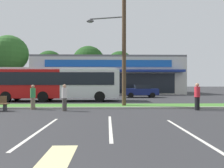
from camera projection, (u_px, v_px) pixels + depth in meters
grass_median at (86, 106)px, 14.95m from camera, size 56.00×2.20×0.12m
curb_lip at (84, 108)px, 13.73m from camera, size 56.00×0.24×0.12m
parking_stripe_1 at (40, 130)px, 7.38m from camera, size 0.12×4.80×0.01m
parking_stripe_2 at (110, 126)px, 8.14m from camera, size 0.12×4.80×0.01m
parking_stripe_3 at (189, 133)px, 7.02m from camera, size 0.12×4.80×0.01m
lot_arrow at (58, 156)px, 4.77m from camera, size 0.70×1.60×0.01m
storefront_building at (108, 76)px, 37.36m from camera, size 24.34×14.11×6.20m
tree_far_left at (10, 54)px, 43.78m from camera, size 7.81×7.81×12.18m
tree_left at (50, 65)px, 47.16m from camera, size 6.55×6.55×9.43m
tree_mid_left at (89, 62)px, 45.00m from camera, size 7.26×7.26×10.11m
tree_mid at (120, 65)px, 47.20m from camera, size 6.39×6.39×9.32m
utility_pole at (122, 40)px, 14.84m from camera, size 3.15×2.37×9.19m
city_bus at (56, 83)px, 19.96m from camera, size 12.44×2.75×3.25m
car_0 at (7, 91)px, 24.57m from camera, size 4.24×1.87×1.61m
car_2 at (74, 91)px, 26.01m from camera, size 4.46×2.00×1.45m
car_4 at (141, 91)px, 25.19m from camera, size 4.21×1.87×1.59m
pedestrian_near_bench at (33, 97)px, 13.36m from camera, size 0.33×0.33×1.64m
pedestrian_by_pole at (197, 97)px, 13.03m from camera, size 0.35×0.35×1.75m
pedestrian_mid at (64, 98)px, 12.64m from camera, size 0.34×0.34×1.67m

